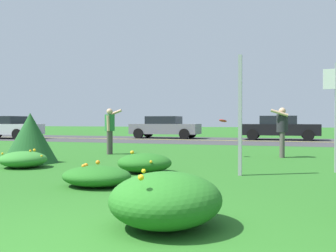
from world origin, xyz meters
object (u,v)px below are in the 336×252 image
car_gray_center_left (165,127)px  car_black_center_right (280,128)px  person_catcher_dark_shirt (282,128)px  frisbee_red (223,121)px  car_silver_leftmost (7,127)px  sign_post_near_path (240,115)px  person_thrower_green_shirt (110,127)px

car_gray_center_left → car_black_center_right: bearing=0.0°
person_catcher_dark_shirt → frisbee_red: (-1.76, -0.48, 0.22)m
person_catcher_dark_shirt → car_silver_leftmost: 18.80m
person_catcher_dark_shirt → frisbee_red: size_ratio=6.33×
sign_post_near_path → frisbee_red: 3.90m
person_catcher_dark_shirt → car_black_center_right: 11.35m
car_gray_center_left → car_silver_leftmost: bearing=-159.0°
person_thrower_green_shirt → car_silver_leftmost: (-11.54, 8.23, -0.19)m
person_catcher_dark_shirt → person_thrower_green_shirt: bearing=-174.2°
person_thrower_green_shirt → person_catcher_dark_shirt: 5.65m
sign_post_near_path → frisbee_red: size_ratio=10.22×
person_thrower_green_shirt → frisbee_red: size_ratio=6.38×
car_gray_center_left → car_black_center_right: same height
person_catcher_dark_shirt → car_gray_center_left: 13.64m
person_catcher_dark_shirt → car_silver_leftmost: (-17.16, 7.66, -0.18)m
person_catcher_dark_shirt → car_silver_leftmost: bearing=155.9°
person_thrower_green_shirt → car_black_center_right: 13.05m
car_gray_center_left → person_catcher_dark_shirt: bearing=-56.3°
frisbee_red → car_gray_center_left: (-5.81, 11.82, -0.40)m
car_silver_leftmost → car_black_center_right: 17.27m
person_thrower_green_shirt → car_gray_center_left: bearing=99.3°
person_thrower_green_shirt → frisbee_red: (3.86, 0.10, 0.21)m
car_silver_leftmost → car_gray_center_left: bearing=21.0°
person_thrower_green_shirt → person_catcher_dark_shirt: bearing=5.8°
car_black_center_right → frisbee_red: bearing=-97.1°
car_black_center_right → car_gray_center_left: bearing=180.0°
person_thrower_green_shirt → sign_post_near_path: bearing=-37.2°
sign_post_near_path → car_black_center_right: (0.49, 15.59, -0.51)m
sign_post_near_path → car_silver_leftmost: size_ratio=0.56×
sign_post_near_path → car_gray_center_left: size_ratio=0.56×
car_silver_leftmost → car_gray_center_left: 10.27m
person_catcher_dark_shirt → car_silver_leftmost: size_ratio=0.34×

